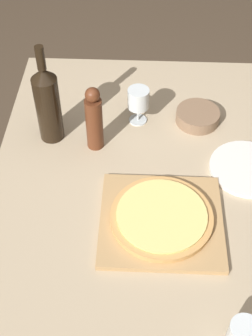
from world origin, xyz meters
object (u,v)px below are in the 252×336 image
at_px(wine_bottle, 48,103).
at_px(wine_glass, 138,100).
at_px(pepper_mill, 94,120).
at_px(pizza, 162,216).
at_px(small_bowl, 198,116).

xyz_separation_m(wine_bottle, wine_glass, (0.29, 0.09, -0.05)).
bearing_deg(pepper_mill, wine_bottle, 165.55).
bearing_deg(pizza, pepper_mill, 124.98).
xyz_separation_m(pizza, wine_glass, (-0.08, 0.44, 0.07)).
bearing_deg(pizza, wine_bottle, 136.53).
bearing_deg(pepper_mill, small_bowl, 21.24).
height_order(pizza, wine_bottle, wine_bottle).
height_order(wine_bottle, pepper_mill, wine_bottle).
relative_size(pizza, wine_glass, 2.20).
bearing_deg(wine_bottle, pizza, -43.47).
relative_size(wine_bottle, wine_glass, 2.62).
xyz_separation_m(pizza, pepper_mill, (-0.22, 0.31, 0.08)).
distance_m(pizza, pepper_mill, 0.39).
distance_m(wine_glass, small_bowl, 0.22).
xyz_separation_m(wine_glass, small_bowl, (0.21, 0.01, -0.07)).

